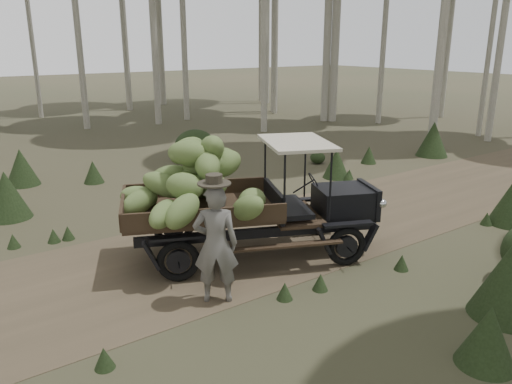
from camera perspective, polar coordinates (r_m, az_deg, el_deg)
ground at (r=10.23m, az=-2.76°, el=-6.43°), size 120.00×120.00×0.00m
dirt_track at (r=10.23m, az=-2.76°, el=-6.41°), size 70.00×4.00×0.01m
banana_truck at (r=9.28m, az=-3.72°, el=0.38°), size 5.10×3.38×2.55m
farmer at (r=7.90m, az=-4.63°, el=-5.82°), size 0.85×0.77×2.12m
undergrowth at (r=11.00m, az=15.61°, el=-2.33°), size 21.26×16.43×1.32m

